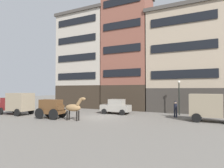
% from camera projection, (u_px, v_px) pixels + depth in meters
% --- Properties ---
extents(ground_plane, '(120.00, 120.00, 0.00)m').
position_uv_depth(ground_plane, '(99.00, 117.00, 19.89)').
color(ground_plane, slate).
extents(building_far_left, '(9.35, 6.05, 16.40)m').
position_uv_depth(building_far_left, '(86.00, 60.00, 32.55)').
color(building_far_left, '#33281E').
rests_on(building_far_left, ground_plane).
extents(building_center_left, '(7.46, 6.05, 18.28)m').
position_uv_depth(building_center_left, '(128.00, 51.00, 29.10)').
color(building_center_left, '#33281E').
rests_on(building_center_left, ground_plane).
extents(building_center_right, '(9.91, 6.05, 14.18)m').
position_uv_depth(building_center_right, '(184.00, 60.00, 25.44)').
color(building_center_right, '#38332D').
rests_on(building_center_right, ground_plane).
extents(cargo_wagon, '(3.01, 1.72, 1.98)m').
position_uv_depth(cargo_wagon, '(51.00, 108.00, 19.22)').
color(cargo_wagon, brown).
rests_on(cargo_wagon, ground_plane).
extents(draft_horse, '(2.35, 0.73, 2.30)m').
position_uv_depth(draft_horse, '(74.00, 108.00, 17.95)').
color(draft_horse, '#937047').
rests_on(draft_horse, ground_plane).
extents(delivery_truck_near, '(4.36, 2.14, 2.62)m').
position_uv_depth(delivery_truck_near, '(17.00, 103.00, 22.22)').
color(delivery_truck_near, maroon).
rests_on(delivery_truck_near, ground_plane).
extents(delivery_truck_far, '(4.44, 2.34, 2.62)m').
position_uv_depth(delivery_truck_far, '(213.00, 107.00, 17.07)').
color(delivery_truck_far, black).
rests_on(delivery_truck_far, ground_plane).
extents(sedan_dark, '(3.73, 1.93, 1.83)m').
position_uv_depth(sedan_dark, '(116.00, 107.00, 22.83)').
color(sedan_dark, gray).
rests_on(sedan_dark, ground_plane).
extents(pedestrian_officer, '(0.51, 0.51, 1.79)m').
position_uv_depth(pedestrian_officer, '(175.00, 108.00, 19.95)').
color(pedestrian_officer, black).
rests_on(pedestrian_officer, ground_plane).
extents(streetlamp_curbside, '(0.32, 0.32, 4.12)m').
position_uv_depth(streetlamp_curbside, '(179.00, 93.00, 21.70)').
color(streetlamp_curbside, black).
rests_on(streetlamp_curbside, ground_plane).
extents(fire_hydrant_curbside, '(0.24, 0.24, 0.83)m').
position_uv_depth(fire_hydrant_curbside, '(105.00, 108.00, 25.55)').
color(fire_hydrant_curbside, maroon).
rests_on(fire_hydrant_curbside, ground_plane).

